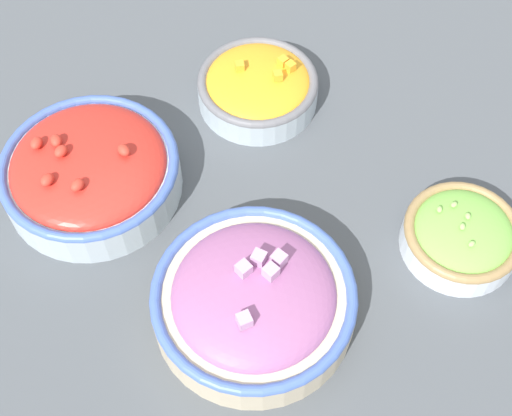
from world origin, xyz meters
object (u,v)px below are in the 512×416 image
at_px(bowl_squash, 258,86).
at_px(bowl_red_onion, 254,299).
at_px(bowl_lettuce, 462,235).
at_px(bowl_cherry_tomatoes, 90,171).

relative_size(bowl_squash, bowl_red_onion, 0.72).
relative_size(bowl_red_onion, bowl_lettuce, 1.64).
xyz_separation_m(bowl_squash, bowl_cherry_tomatoes, (0.01, 0.24, 0.01)).
bearing_deg(bowl_cherry_tomatoes, bowl_squash, -93.28).
bearing_deg(bowl_squash, bowl_cherry_tomatoes, 86.72).
height_order(bowl_squash, bowl_cherry_tomatoes, bowl_cherry_tomatoes).
height_order(bowl_squash, bowl_red_onion, bowl_red_onion).
distance_m(bowl_cherry_tomatoes, bowl_red_onion, 0.25).
height_order(bowl_red_onion, bowl_lettuce, bowl_red_onion).
xyz_separation_m(bowl_cherry_tomatoes, bowl_red_onion, (-0.24, -0.05, -0.00)).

